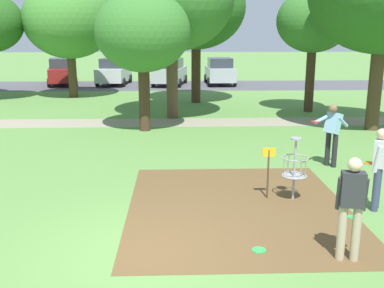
% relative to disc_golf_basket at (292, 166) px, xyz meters
% --- Properties ---
extents(ground_plane, '(160.00, 160.00, 0.00)m').
position_rel_disc_golf_basket_xyz_m(ground_plane, '(-3.04, -2.44, -0.75)').
color(ground_plane, '#5B8942').
extents(dirt_tee_pad, '(4.59, 5.41, 0.01)m').
position_rel_disc_golf_basket_xyz_m(dirt_tee_pad, '(-1.20, -0.41, -0.75)').
color(dirt_tee_pad, brown).
rests_on(dirt_tee_pad, ground).
extents(disc_golf_basket, '(0.98, 0.58, 1.39)m').
position_rel_disc_golf_basket_xyz_m(disc_golf_basket, '(0.00, 0.00, 0.00)').
color(disc_golf_basket, '#9E9EA3').
rests_on(disc_golf_basket, ground).
extents(player_foreground_watching, '(0.49, 0.43, 1.71)m').
position_rel_disc_golf_basket_xyz_m(player_foreground_watching, '(0.24, -2.73, 0.21)').
color(player_foreground_watching, tan).
rests_on(player_foreground_watching, ground).
extents(player_waiting_left, '(1.13, 0.58, 1.71)m').
position_rel_disc_golf_basket_xyz_m(player_waiting_left, '(1.71, 2.46, 0.23)').
color(player_waiting_left, '#232328').
rests_on(player_waiting_left, ground).
extents(player_waiting_right, '(0.45, 0.49, 1.71)m').
position_rel_disc_golf_basket_xyz_m(player_waiting_right, '(1.62, -0.63, 0.21)').
color(player_waiting_right, '#384260').
rests_on(player_waiting_right, ground).
extents(frisbee_near_basket, '(0.22, 0.22, 0.02)m').
position_rel_disc_golf_basket_xyz_m(frisbee_near_basket, '(0.99, -1.06, -0.74)').
color(frisbee_near_basket, green).
rests_on(frisbee_near_basket, ground).
extents(frisbee_far_left, '(0.24, 0.24, 0.02)m').
position_rel_disc_golf_basket_xyz_m(frisbee_far_left, '(0.32, 1.56, -0.74)').
color(frisbee_far_left, green).
rests_on(frisbee_far_left, ground).
extents(frisbee_far_right, '(0.24, 0.24, 0.02)m').
position_rel_disc_golf_basket_xyz_m(frisbee_far_right, '(-1.11, -2.38, -0.74)').
color(frisbee_far_right, green).
rests_on(frisbee_far_right, ground).
extents(tree_near_right, '(3.41, 3.41, 5.06)m').
position_rel_disc_golf_basket_xyz_m(tree_near_right, '(-3.66, 7.33, 2.82)').
color(tree_near_right, '#422D1E').
rests_on(tree_near_right, ground).
extents(tree_mid_right, '(4.97, 4.97, 6.94)m').
position_rel_disc_golf_basket_xyz_m(tree_mid_right, '(-1.45, 14.23, 4.05)').
color(tree_mid_right, '#422D1E').
rests_on(tree_mid_right, ground).
extents(tree_far_center, '(4.96, 4.96, 6.36)m').
position_rel_disc_golf_basket_xyz_m(tree_far_center, '(-8.30, 16.45, 3.48)').
color(tree_far_center, '#4C3823').
rests_on(tree_far_center, ground).
extents(tree_far_right, '(3.27, 3.27, 5.46)m').
position_rel_disc_golf_basket_xyz_m(tree_far_right, '(3.64, 11.22, 3.28)').
color(tree_far_right, '#422D1E').
rests_on(tree_far_right, ground).
extents(parking_lot_strip, '(36.00, 6.00, 0.01)m').
position_rel_disc_golf_basket_xyz_m(parking_lot_strip, '(-3.04, 22.04, -0.75)').
color(parking_lot_strip, '#4C4C51').
rests_on(parking_lot_strip, ground).
extents(parked_car_leftmost, '(2.69, 4.50, 1.84)m').
position_rel_disc_golf_basket_xyz_m(parked_car_leftmost, '(-10.42, 22.74, 0.17)').
color(parked_car_leftmost, maroon).
rests_on(parked_car_leftmost, ground).
extents(parked_car_center_left, '(2.21, 4.32, 1.84)m').
position_rel_disc_golf_basket_xyz_m(parked_car_center_left, '(-6.82, 22.71, 0.17)').
color(parked_car_center_left, silver).
rests_on(parked_car_center_left, ground).
extents(parked_car_center_right, '(2.49, 4.44, 1.84)m').
position_rel_disc_golf_basket_xyz_m(parked_car_center_right, '(-2.91, 22.31, 0.17)').
color(parked_car_center_right, '#B2B7BC').
rests_on(parked_car_center_right, ground).
extents(parked_car_rightmost, '(2.04, 4.23, 1.84)m').
position_rel_disc_golf_basket_xyz_m(parked_car_rightmost, '(0.61, 22.68, 0.17)').
color(parked_car_rightmost, '#B2B7BC').
rests_on(parked_car_rightmost, ground).
extents(gravel_path, '(40.00, 1.78, 0.00)m').
position_rel_disc_golf_basket_xyz_m(gravel_path, '(-3.04, 8.80, -0.75)').
color(gravel_path, gray).
rests_on(gravel_path, ground).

